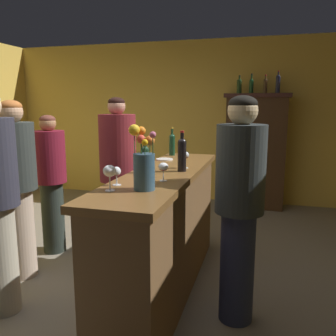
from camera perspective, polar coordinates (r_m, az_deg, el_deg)
The scene contains 21 objects.
floor at distance 3.49m, azimuth -11.83°, elevation -17.19°, with size 7.99×7.99×0.00m, color #746C5C.
wall_back at distance 6.06m, azimuth 1.49°, elevation 7.59°, with size 6.02×0.12×2.64m, color gold.
bar_counter at distance 3.02m, azimuth -0.61°, elevation -10.38°, with size 0.53×2.23×1.06m.
display_cabinet at distance 5.61m, azimuth 14.02°, elevation 2.97°, with size 0.97×0.43×1.77m.
wine_bottle_chardonnay at distance 2.88m, azimuth 2.29°, elevation 2.48°, with size 0.07×0.07×0.33m.
wine_bottle_riesling at distance 2.82m, azimuth -3.74°, elevation 1.72°, with size 0.07×0.07×0.28m.
wine_bottle_rose at distance 3.80m, azimuth 0.66°, elevation 4.05°, with size 0.06×0.06×0.31m.
wine_glass_front at distance 2.24m, azimuth -9.50°, elevation -0.58°, with size 0.08×0.08×0.17m.
wine_glass_mid at distance 2.40m, azimuth -8.40°, elevation -0.74°, with size 0.06×0.06×0.13m.
wine_glass_rear at distance 2.51m, azimuth -0.77°, elevation 0.05°, with size 0.07×0.07×0.13m.
wine_glass_spare at distance 3.03m, azimuth 2.79°, elevation 1.98°, with size 0.07×0.07×0.15m.
flower_arrangement at distance 2.24m, azimuth -3.97°, elevation 0.57°, with size 0.18×0.15×0.42m.
cheese_plate at distance 3.50m, azimuth -0.58°, elevation 1.43°, with size 0.17×0.17×0.01m, color white.
display_bottle_left at distance 5.59m, azimuth 11.53°, elevation 13.05°, with size 0.08×0.08×0.27m.
display_bottle_midleft at distance 5.58m, azimuth 13.42°, elevation 12.98°, with size 0.06×0.06×0.30m.
display_bottle_center at distance 5.57m, azimuth 15.58°, elevation 12.89°, with size 0.06×0.06×0.27m.
display_bottle_midright at distance 5.58m, azimuth 17.48°, elevation 13.05°, with size 0.06×0.06×0.33m.
patron_tall at distance 3.96m, azimuth -18.54°, elevation -1.66°, with size 0.33×0.33×1.49m.
patron_near_entrance at distance 3.46m, azimuth -23.45°, elevation -2.22°, with size 0.36×0.36×1.64m.
patron_by_cabinet at distance 3.50m, azimuth -8.11°, elevation -1.15°, with size 0.36×0.36×1.67m.
bartender at distance 2.56m, azimuth 11.55°, elevation -5.32°, with size 0.35×0.35×1.66m.
Camera 1 is at (1.47, -2.74, 1.59)m, focal length 37.42 mm.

